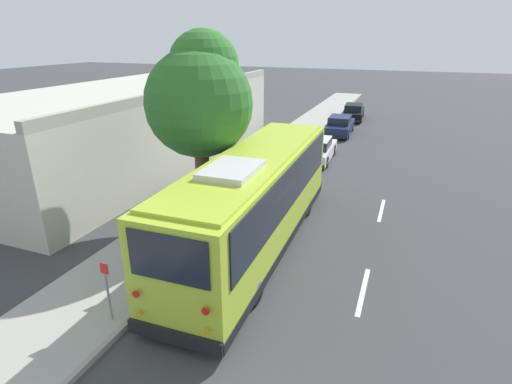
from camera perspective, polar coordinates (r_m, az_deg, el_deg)
name	(u,v)px	position (r m, az deg, el deg)	size (l,w,h in m)	color
ground_plane	(249,256)	(13.23, -0.98, -9.08)	(160.00, 160.00, 0.00)	#3D3D3F
sidewalk_slab	(168,238)	(14.51, -12.49, -6.37)	(80.00, 3.01, 0.15)	#A3A099
curb_strip	(208,245)	(13.77, -6.94, -7.58)	(80.00, 0.14, 0.15)	gray
shuttle_bus	(255,196)	(13.03, -0.09, -0.64)	(10.78, 2.81, 3.40)	#ADC633
parked_sedan_white	(317,150)	(23.32, 8.65, 5.97)	(4.36, 1.89, 1.29)	silver
parked_sedan_navy	(340,126)	(30.01, 11.85, 9.25)	(4.47, 1.87, 1.33)	#19234C
parked_sedan_black	(353,112)	(35.89, 13.74, 11.02)	(4.76, 1.94, 1.30)	black
street_tree	(200,96)	(14.32, -7.98, 13.38)	(3.76, 3.76, 6.83)	brown
sign_post_near	(108,291)	(10.54, -20.43, -13.12)	(0.06, 0.22, 1.59)	gray
sign_post_far	(149,256)	(11.62, -14.99, -8.85)	(0.06, 0.22, 1.64)	gray
building_backdrop	(129,125)	(24.06, -17.72, 9.15)	(20.33, 8.92, 4.41)	beige
lane_stripe_mid	(363,291)	(11.98, 15.05, -13.48)	(2.40, 0.14, 0.01)	silver
lane_stripe_ahead	(381,210)	(17.28, 17.49, -2.48)	(2.40, 0.14, 0.01)	silver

